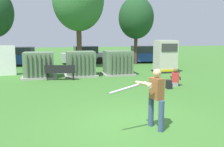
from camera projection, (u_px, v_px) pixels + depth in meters
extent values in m
plane|color=#3D752D|center=(131.00, 123.00, 7.47)|extent=(96.00, 96.00, 0.00)
cube|color=#9E9B93|center=(40.00, 77.00, 15.44)|extent=(2.10, 1.70, 0.12)
cube|color=#607A5B|center=(39.00, 64.00, 15.32)|extent=(1.80, 1.40, 1.50)
cube|color=#52684E|center=(27.00, 66.00, 14.44)|extent=(0.06, 0.12, 1.27)
cube|color=#52684E|center=(32.00, 66.00, 14.50)|extent=(0.06, 0.12, 1.27)
cube|color=#52684E|center=(36.00, 66.00, 14.56)|extent=(0.06, 0.12, 1.27)
cube|color=#52684E|center=(40.00, 65.00, 14.62)|extent=(0.06, 0.12, 1.27)
cube|color=#52684E|center=(45.00, 65.00, 14.67)|extent=(0.06, 0.12, 1.27)
cube|color=#52684E|center=(49.00, 65.00, 14.73)|extent=(0.06, 0.12, 1.27)
cube|color=#9E9B93|center=(81.00, 75.00, 16.12)|extent=(2.10, 1.70, 0.12)
cube|color=#607A5B|center=(81.00, 63.00, 16.00)|extent=(1.80, 1.40, 1.50)
cube|color=#52684E|center=(72.00, 64.00, 15.12)|extent=(0.06, 0.12, 1.27)
cube|color=#52684E|center=(76.00, 64.00, 15.18)|extent=(0.06, 0.12, 1.27)
cube|color=#52684E|center=(80.00, 64.00, 15.24)|extent=(0.06, 0.12, 1.27)
cube|color=#52684E|center=(84.00, 64.00, 15.29)|extent=(0.06, 0.12, 1.27)
cube|color=#52684E|center=(88.00, 64.00, 15.35)|extent=(0.06, 0.12, 1.27)
cube|color=#52684E|center=(92.00, 64.00, 15.41)|extent=(0.06, 0.12, 1.27)
cube|color=#9E9B93|center=(118.00, 74.00, 16.65)|extent=(2.10, 1.70, 0.12)
cube|color=#607A5B|center=(118.00, 62.00, 16.53)|extent=(1.80, 1.40, 1.50)
cube|color=#52684E|center=(111.00, 63.00, 15.65)|extent=(0.06, 0.12, 1.27)
cube|color=#52684E|center=(115.00, 63.00, 15.71)|extent=(0.06, 0.12, 1.27)
cube|color=#52684E|center=(119.00, 63.00, 15.77)|extent=(0.06, 0.12, 1.27)
cube|color=#52684E|center=(123.00, 63.00, 15.83)|extent=(0.06, 0.12, 1.27)
cube|color=#52684E|center=(126.00, 63.00, 15.88)|extent=(0.06, 0.12, 1.27)
cube|color=#52684E|center=(130.00, 63.00, 15.94)|extent=(0.06, 0.12, 1.27)
cube|color=#262626|center=(165.00, 71.00, 17.87)|extent=(1.60, 1.40, 0.10)
cube|color=beige|center=(165.00, 56.00, 17.69)|extent=(1.40, 1.20, 2.20)
cube|color=#383838|center=(170.00, 48.00, 17.00)|extent=(1.19, 0.04, 0.55)
cube|color=yellow|center=(169.00, 70.00, 17.25)|extent=(1.33, 0.04, 0.16)
cube|color=black|center=(60.00, 72.00, 14.67)|extent=(1.84, 0.70, 0.05)
cube|color=black|center=(60.00, 69.00, 14.45)|extent=(1.78, 0.35, 0.44)
cylinder|color=black|center=(48.00, 76.00, 14.80)|extent=(0.06, 0.06, 0.42)
cylinder|color=black|center=(74.00, 76.00, 14.89)|extent=(0.06, 0.06, 0.42)
cylinder|color=black|center=(47.00, 77.00, 14.52)|extent=(0.06, 0.06, 0.42)
cylinder|color=black|center=(73.00, 77.00, 14.61)|extent=(0.06, 0.06, 0.42)
cylinder|color=#384C75|center=(161.00, 116.00, 6.80)|extent=(0.16, 0.16, 0.88)
cylinder|color=#384C75|center=(151.00, 111.00, 7.22)|extent=(0.16, 0.16, 0.88)
cube|color=brown|center=(157.00, 89.00, 6.89)|extent=(0.32, 0.44, 0.60)
sphere|color=tan|center=(157.00, 73.00, 6.82)|extent=(0.23, 0.23, 0.23)
cylinder|color=tan|center=(148.00, 85.00, 6.63)|extent=(0.15, 0.55, 0.09)
cylinder|color=tan|center=(144.00, 84.00, 6.78)|extent=(0.37, 0.50, 0.09)
cylinder|color=#B2B2B7|center=(124.00, 89.00, 6.42)|extent=(0.84, 0.25, 0.21)
sphere|color=#B2B2B7|center=(138.00, 85.00, 6.59)|extent=(0.08, 0.08, 0.08)
cube|color=gray|center=(175.00, 84.00, 12.95)|extent=(0.42, 0.38, 0.20)
cube|color=red|center=(175.00, 77.00, 12.89)|extent=(0.42, 0.38, 0.52)
sphere|color=brown|center=(176.00, 70.00, 12.83)|extent=(0.22, 0.22, 0.22)
cylinder|color=gray|center=(174.00, 81.00, 13.17)|extent=(0.35, 0.45, 0.13)
cylinder|color=gray|center=(174.00, 80.00, 13.38)|extent=(0.26, 0.31, 0.46)
cylinder|color=gray|center=(177.00, 81.00, 13.11)|extent=(0.35, 0.45, 0.13)
cylinder|color=gray|center=(178.00, 80.00, 13.31)|extent=(0.26, 0.31, 0.46)
cylinder|color=brown|center=(171.00, 77.00, 13.18)|extent=(0.29, 0.39, 0.32)
cylinder|color=brown|center=(180.00, 78.00, 13.03)|extent=(0.29, 0.39, 0.32)
cube|color=black|center=(169.00, 84.00, 12.30)|extent=(0.21, 0.32, 0.44)
cube|color=black|center=(171.00, 85.00, 12.33)|extent=(0.06, 0.23, 0.22)
cylinder|color=brown|center=(79.00, 47.00, 20.05)|extent=(0.41, 0.41, 3.33)
ellipsoid|color=#387038|center=(78.00, 0.00, 19.47)|extent=(4.10, 4.10, 4.87)
cylinder|color=#4C3828|center=(136.00, 50.00, 22.70)|extent=(0.32, 0.32, 2.60)
ellipsoid|color=#1E4723|center=(136.00, 18.00, 22.25)|extent=(3.20, 3.20, 3.80)
cube|color=navy|center=(21.00, 59.00, 21.66)|extent=(4.27, 1.87, 0.80)
cube|color=#262B33|center=(22.00, 51.00, 21.59)|extent=(2.16, 1.64, 0.64)
cylinder|color=black|center=(4.00, 63.00, 20.54)|extent=(0.65, 0.25, 0.64)
cylinder|color=black|center=(7.00, 61.00, 22.16)|extent=(0.65, 0.25, 0.64)
cylinder|color=black|center=(36.00, 62.00, 21.24)|extent=(0.65, 0.25, 0.64)
cylinder|color=black|center=(37.00, 60.00, 22.85)|extent=(0.65, 0.25, 0.64)
cube|color=#B2B2B7|center=(84.00, 57.00, 23.30)|extent=(4.29, 1.95, 0.80)
cube|color=#262B33|center=(86.00, 50.00, 23.23)|extent=(2.19, 1.68, 0.64)
cylinder|color=black|center=(72.00, 61.00, 22.17)|extent=(0.65, 0.26, 0.64)
cylinder|color=black|center=(69.00, 59.00, 23.78)|extent=(0.65, 0.26, 0.64)
cylinder|color=black|center=(100.00, 60.00, 22.91)|extent=(0.65, 0.26, 0.64)
cylinder|color=black|center=(96.00, 59.00, 24.52)|extent=(0.65, 0.26, 0.64)
cube|color=navy|center=(142.00, 57.00, 23.80)|extent=(4.29, 1.93, 0.80)
cube|color=#262B33|center=(143.00, 49.00, 23.71)|extent=(2.18, 1.68, 0.64)
cylinder|color=black|center=(131.00, 60.00, 22.79)|extent=(0.65, 0.26, 0.64)
cylinder|color=black|center=(127.00, 59.00, 24.44)|extent=(0.65, 0.26, 0.64)
cylinder|color=black|center=(157.00, 60.00, 23.24)|extent=(0.65, 0.26, 0.64)
cylinder|color=black|center=(152.00, 58.00, 24.89)|extent=(0.65, 0.26, 0.64)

